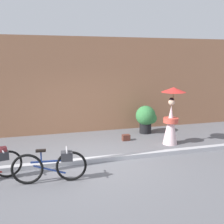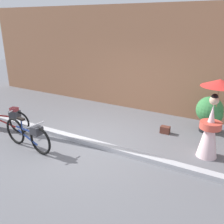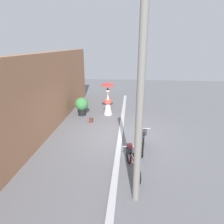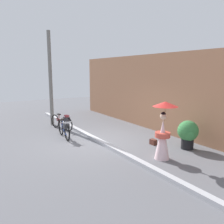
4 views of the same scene
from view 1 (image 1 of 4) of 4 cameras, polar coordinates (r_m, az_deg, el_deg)
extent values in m
plane|color=slate|center=(7.58, -4.03, -10.45)|extent=(30.00, 30.00, 0.00)
cube|color=#9E6B4C|center=(10.43, -8.07, 5.58)|extent=(14.00, 0.40, 3.60)
cube|color=#B2B2B7|center=(7.55, -4.04, -10.03)|extent=(14.00, 0.20, 0.12)
torus|color=black|center=(6.42, -8.53, -11.17)|extent=(0.72, 0.12, 0.71)
torus|color=black|center=(6.47, -17.39, -11.40)|extent=(0.72, 0.12, 0.71)
cube|color=navy|center=(6.37, -13.03, -10.06)|extent=(0.82, 0.11, 0.04)
cube|color=navy|center=(6.45, -12.96, -11.69)|extent=(0.72, 0.10, 0.26)
cylinder|color=navy|center=(6.35, -14.69, -9.13)|extent=(0.03, 0.03, 0.29)
cube|color=black|center=(6.30, -14.75, -7.87)|extent=(0.23, 0.11, 0.05)
cylinder|color=silver|center=(6.28, -9.54, -7.85)|extent=(0.07, 0.48, 0.03)
cube|color=#333338|center=(6.33, -9.49, -9.11)|extent=(0.28, 0.24, 0.20)
torus|color=black|center=(6.99, -21.01, -10.17)|extent=(0.66, 0.22, 0.66)
cylinder|color=silver|center=(6.85, -22.13, -7.38)|extent=(0.15, 0.47, 0.03)
cube|color=#333338|center=(6.89, -22.05, -8.46)|extent=(0.31, 0.28, 0.20)
cube|color=maroon|center=(6.85, -22.13, -7.44)|extent=(0.23, 0.20, 0.14)
cone|color=silver|center=(9.13, 12.23, -2.66)|extent=(0.48, 0.48, 1.30)
cylinder|color=#D14C3D|center=(9.09, 12.27, -1.70)|extent=(0.49, 0.49, 0.16)
sphere|color=beige|center=(8.98, 12.42, 2.03)|extent=(0.21, 0.21, 0.21)
sphere|color=black|center=(8.97, 12.44, 2.50)|extent=(0.16, 0.16, 0.16)
cylinder|color=olive|center=(9.00, 12.76, 2.85)|extent=(0.02, 0.02, 0.55)
cone|color=red|center=(8.97, 12.83, 4.59)|extent=(0.80, 0.80, 0.16)
cylinder|color=black|center=(10.44, 7.02, -3.38)|extent=(0.45, 0.45, 0.38)
sphere|color=#387F42|center=(10.33, 7.08, -0.75)|extent=(0.75, 0.75, 0.75)
sphere|color=#387F42|center=(10.32, 8.28, -1.32)|extent=(0.41, 0.41, 0.41)
cube|color=#592D23|center=(9.45, 2.97, -5.39)|extent=(0.26, 0.18, 0.21)
cube|color=#47241C|center=(9.38, 3.08, -5.17)|extent=(0.22, 0.06, 0.07)
camera|label=2|loc=(5.31, 51.77, 10.12)|focal=39.95mm
camera|label=3|loc=(9.47, -63.82, 12.18)|focal=31.96mm
camera|label=4|loc=(9.97, 59.63, 6.04)|focal=37.95mm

